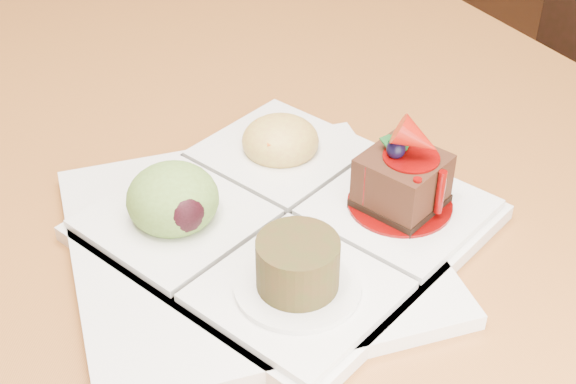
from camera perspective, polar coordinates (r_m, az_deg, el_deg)
dining_table at (r=0.84m, az=-16.51°, el=2.65°), size 1.00×1.80×0.75m
sampler_plate at (r=0.60m, az=-0.37°, el=-1.15°), size 0.31×0.31×0.10m
second_plate at (r=0.59m, az=-2.81°, el=-3.62°), size 0.30×0.30×0.01m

